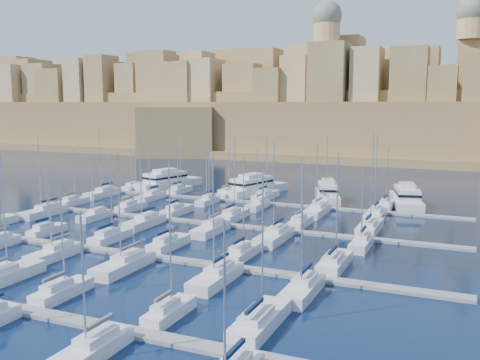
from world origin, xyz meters
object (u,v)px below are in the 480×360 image
at_px(motor_yacht_a, 167,181).
at_px(motor_yacht_c, 327,193).
at_px(motor_yacht_d, 406,198).
at_px(sailboat_4, 169,312).
at_px(motor_yacht_b, 253,187).
at_px(sailboat_2, 3,276).

height_order(motor_yacht_a, motor_yacht_c, same).
bearing_deg(motor_yacht_a, motor_yacht_d, -0.92).
height_order(sailboat_4, motor_yacht_d, sailboat_4).
distance_m(motor_yacht_a, motor_yacht_b, 23.74).
relative_size(sailboat_2, motor_yacht_a, 0.81).
bearing_deg(motor_yacht_d, motor_yacht_a, 179.08).
distance_m(sailboat_2, motor_yacht_b, 70.83).
bearing_deg(motor_yacht_d, motor_yacht_c, -176.86).
distance_m(sailboat_4, motor_yacht_c, 70.33).
relative_size(sailboat_4, motor_yacht_d, 0.65).
bearing_deg(motor_yacht_a, motor_yacht_c, -2.52).
height_order(motor_yacht_a, motor_yacht_d, same).
relative_size(sailboat_4, motor_yacht_b, 0.58).
bearing_deg(motor_yacht_b, sailboat_4, -74.35).
height_order(motor_yacht_a, motor_yacht_b, same).
xyz_separation_m(motor_yacht_a, motor_yacht_d, (59.02, -0.95, 0.00)).
bearing_deg(motor_yacht_a, motor_yacht_b, 0.24).
relative_size(motor_yacht_a, motor_yacht_c, 1.25).
xyz_separation_m(sailboat_2, motor_yacht_d, (39.23, 69.66, 0.95)).
distance_m(sailboat_2, sailboat_4, 24.24).
xyz_separation_m(motor_yacht_a, motor_yacht_c, (42.32, -1.87, 0.00)).
xyz_separation_m(motor_yacht_a, motor_yacht_b, (23.74, 0.10, 0.00)).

